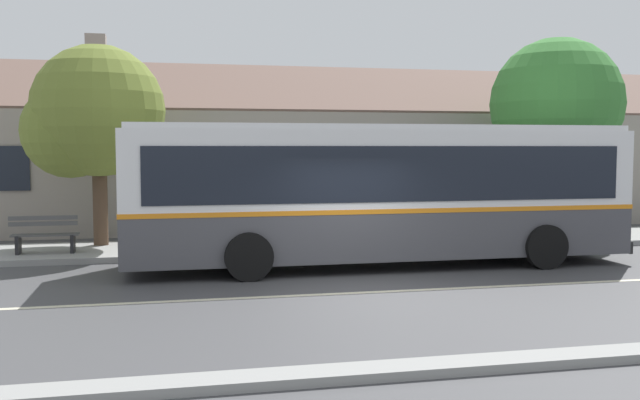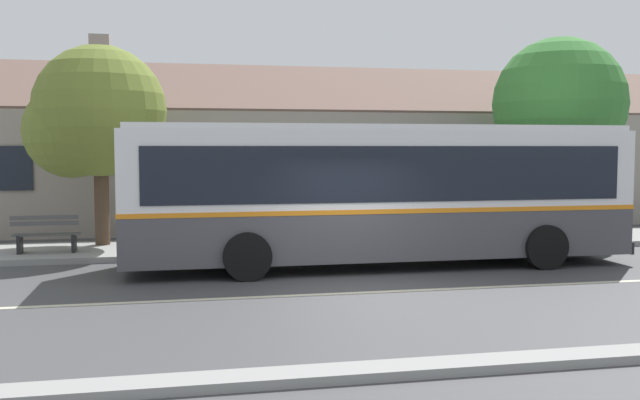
{
  "view_description": "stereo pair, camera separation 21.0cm",
  "coord_description": "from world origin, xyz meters",
  "px_view_note": "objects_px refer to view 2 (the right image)",
  "views": [
    {
      "loc": [
        -3.77,
        -12.7,
        2.72
      ],
      "look_at": [
        -0.08,
        3.93,
        1.46
      ],
      "focal_mm": 40.0,
      "sensor_mm": 36.0,
      "label": 1
    },
    {
      "loc": [
        -3.57,
        -12.74,
        2.72
      ],
      "look_at": [
        -0.08,
        3.93,
        1.46
      ],
      "focal_mm": 40.0,
      "sensor_mm": 36.0,
      "label": 2
    }
  ],
  "objects_px": {
    "transit_bus": "(378,191)",
    "bench_by_building": "(47,236)",
    "street_tree_secondary": "(92,117)",
    "bus_stop_sign": "(605,186)",
    "bench_down_street": "(214,233)",
    "street_tree_primary": "(558,107)"
  },
  "relations": [
    {
      "from": "bench_by_building",
      "to": "street_tree_secondary",
      "type": "distance_m",
      "value": 3.38
    },
    {
      "from": "bus_stop_sign",
      "to": "street_tree_secondary",
      "type": "bearing_deg",
      "value": 172.64
    },
    {
      "from": "transit_bus",
      "to": "bench_by_building",
      "type": "relative_size",
      "value": 7.33
    },
    {
      "from": "transit_bus",
      "to": "bench_by_building",
      "type": "distance_m",
      "value": 8.15
    },
    {
      "from": "transit_bus",
      "to": "street_tree_primary",
      "type": "xyz_separation_m",
      "value": [
        6.77,
        3.94,
        2.19
      ]
    },
    {
      "from": "transit_bus",
      "to": "bench_down_street",
      "type": "distance_m",
      "value": 4.49
    },
    {
      "from": "transit_bus",
      "to": "bench_down_street",
      "type": "height_order",
      "value": "transit_bus"
    },
    {
      "from": "street_tree_secondary",
      "to": "bus_stop_sign",
      "type": "xyz_separation_m",
      "value": [
        13.8,
        -1.78,
        -1.88
      ]
    },
    {
      "from": "transit_bus",
      "to": "bench_down_street",
      "type": "bearing_deg",
      "value": 146.32
    },
    {
      "from": "bench_by_building",
      "to": "bench_down_street",
      "type": "height_order",
      "value": "same"
    },
    {
      "from": "bench_by_building",
      "to": "street_tree_secondary",
      "type": "relative_size",
      "value": 0.29
    },
    {
      "from": "street_tree_primary",
      "to": "bus_stop_sign",
      "type": "height_order",
      "value": "street_tree_primary"
    },
    {
      "from": "bench_down_street",
      "to": "street_tree_secondary",
      "type": "distance_m",
      "value": 4.48
    },
    {
      "from": "bench_by_building",
      "to": "street_tree_primary",
      "type": "distance_m",
      "value": 14.86
    },
    {
      "from": "bench_down_street",
      "to": "street_tree_primary",
      "type": "xyz_separation_m",
      "value": [
        10.37,
        1.54,
        3.35
      ]
    },
    {
      "from": "street_tree_primary",
      "to": "street_tree_secondary",
      "type": "height_order",
      "value": "street_tree_primary"
    },
    {
      "from": "bench_down_street",
      "to": "street_tree_primary",
      "type": "relative_size",
      "value": 0.27
    },
    {
      "from": "bench_by_building",
      "to": "bus_stop_sign",
      "type": "relative_size",
      "value": 0.65
    },
    {
      "from": "street_tree_secondary",
      "to": "bench_by_building",
      "type": "bearing_deg",
      "value": -127.61
    },
    {
      "from": "street_tree_secondary",
      "to": "bus_stop_sign",
      "type": "height_order",
      "value": "street_tree_secondary"
    },
    {
      "from": "bench_down_street",
      "to": "street_tree_secondary",
      "type": "relative_size",
      "value": 0.3
    },
    {
      "from": "bus_stop_sign",
      "to": "bench_by_building",
      "type": "bearing_deg",
      "value": 178.14
    }
  ]
}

